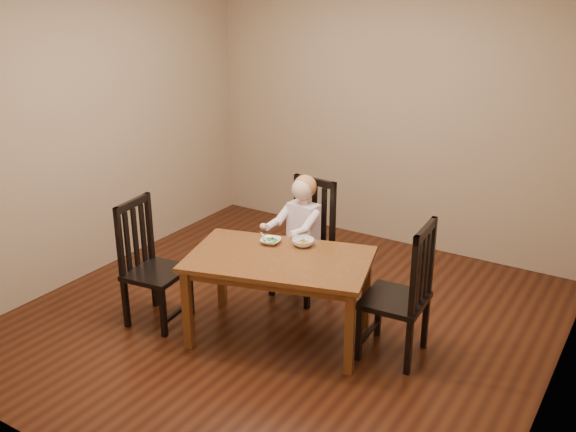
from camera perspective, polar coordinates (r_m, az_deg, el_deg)
The scene contains 9 objects.
room at distance 4.72m, azimuth -0.43°, elevation 5.17°, with size 4.01×4.01×2.71m.
dining_table at distance 4.76m, azimuth -0.78°, elevation -4.52°, with size 1.50×1.13×0.67m.
chair_child at distance 5.47m, azimuth 1.56°, elevation -2.21°, with size 0.47×0.46×1.01m.
chair_left at distance 5.15m, azimuth -12.11°, elevation -4.28°, with size 0.46×0.48×1.00m.
chair_right at distance 4.63m, azimuth 10.12°, elevation -6.87°, with size 0.46×0.48×1.04m.
toddler at distance 5.38m, azimuth 1.25°, elevation -0.88°, with size 0.34×0.42×0.58m, color white, non-canonical shape.
bowl_peas at distance 4.95m, azimuth -1.55°, elevation -2.25°, with size 0.15×0.15×0.04m, color white.
bowl_veg at distance 4.91m, azimuth 1.35°, elevation -2.35°, with size 0.17×0.17×0.05m, color white.
fork at distance 4.93m, azimuth -2.07°, elevation -2.01°, with size 0.11×0.06×0.04m.
Camera 1 is at (2.44, -3.84, 2.62)m, focal length 40.00 mm.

